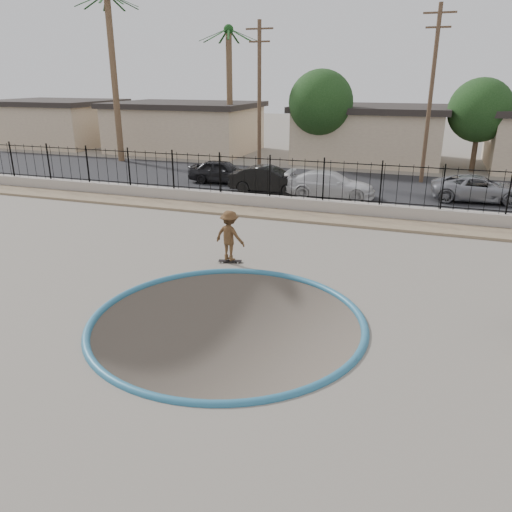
{
  "coord_description": "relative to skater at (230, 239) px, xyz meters",
  "views": [
    {
      "loc": [
        4.41,
        -11.43,
        5.82
      ],
      "look_at": [
        -0.28,
        2.0,
        0.7
      ],
      "focal_mm": 35.0,
      "sensor_mm": 36.0,
      "label": 1
    }
  ],
  "objects": [
    {
      "name": "utility_pole_left",
      "position": [
        -4.47,
        16.03,
        3.87
      ],
      "size": [
        1.7,
        0.24,
        9.0
      ],
      "color": "#473323",
      "rests_on": "ground"
    },
    {
      "name": "car_c",
      "position": [
        1.27,
        10.43,
        -0.15
      ],
      "size": [
        4.57,
        2.07,
        1.3
      ],
      "primitive_type": "imported",
      "rotation": [
        0.0,
        0.0,
        1.63
      ],
      "color": "silver",
      "rests_on": "street"
    },
    {
      "name": "ground",
      "position": [
        1.53,
        9.03,
        -1.94
      ],
      "size": [
        120.0,
        120.0,
        2.2
      ],
      "primitive_type": "cube",
      "color": "slate",
      "rests_on": "ground"
    },
    {
      "name": "car_b",
      "position": [
        -1.98,
        10.43,
        -0.11
      ],
      "size": [
        4.19,
        1.53,
        1.37
      ],
      "primitive_type": "imported",
      "rotation": [
        0.0,
        0.0,
        1.59
      ],
      "color": "black",
      "rests_on": "street"
    },
    {
      "name": "car_d",
      "position": [
        8.33,
        12.01,
        -0.18
      ],
      "size": [
        4.62,
        2.37,
        1.25
      ],
      "primitive_type": "imported",
      "rotation": [
        0.0,
        0.0,
        1.64
      ],
      "color": "gray",
      "rests_on": "street"
    },
    {
      "name": "house_west",
      "position": [
        -13.47,
        23.53,
        1.14
      ],
      "size": [
        11.6,
        8.6,
        3.9
      ],
      "color": "tan",
      "rests_on": "ground"
    },
    {
      "name": "street_tree_mid",
      "position": [
        8.53,
        21.03,
        3.0
      ],
      "size": [
        3.96,
        3.96,
        5.83
      ],
      "color": "#473323",
      "rests_on": "ground"
    },
    {
      "name": "coping_ring",
      "position": [
        1.53,
        -3.97,
        -0.84
      ],
      "size": [
        7.04,
        7.04,
        0.2
      ],
      "primitive_type": "torus",
      "color": "#296686",
      "rests_on": "ground"
    },
    {
      "name": "retaining_wall",
      "position": [
        1.53,
        7.33,
        -0.54
      ],
      "size": [
        42.0,
        0.45,
        0.6
      ],
      "primitive_type": "cube",
      "color": "gray",
      "rests_on": "ground"
    },
    {
      "name": "street_tree_left",
      "position": [
        -1.47,
        20.03,
        3.35
      ],
      "size": [
        4.32,
        4.32,
        6.36
      ],
      "color": "#473323",
      "rests_on": "ground"
    },
    {
      "name": "bowl_pit",
      "position": [
        1.53,
        -3.97,
        -0.84
      ],
      "size": [
        6.84,
        6.84,
        1.8
      ],
      "primitive_type": null,
      "color": "#463E35",
      "rests_on": "ground"
    },
    {
      "name": "street",
      "position": [
        1.53,
        14.03,
        -0.82
      ],
      "size": [
        90.0,
        8.0,
        0.04
      ],
      "primitive_type": "cube",
      "color": "black",
      "rests_on": "ground"
    },
    {
      "name": "utility_pole_mid",
      "position": [
        5.53,
        16.03,
        4.12
      ],
      "size": [
        1.7,
        0.24,
        9.5
      ],
      "color": "#473323",
      "rests_on": "ground"
    },
    {
      "name": "house_west_far",
      "position": [
        -26.47,
        23.53,
        1.14
      ],
      "size": [
        10.6,
        8.6,
        3.9
      ],
      "color": "tan",
      "rests_on": "ground"
    },
    {
      "name": "skater",
      "position": [
        0.0,
        0.0,
        0.0
      ],
      "size": [
        1.19,
        0.83,
        1.67
      ],
      "primitive_type": "imported",
      "rotation": [
        0.0,
        0.0,
        2.93
      ],
      "color": "brown",
      "rests_on": "ground"
    },
    {
      "name": "car_a",
      "position": [
        -5.33,
        12.03,
        -0.14
      ],
      "size": [
        3.94,
        1.76,
        1.32
      ],
      "primitive_type": "imported",
      "rotation": [
        0.0,
        0.0,
        1.63
      ],
      "color": "black",
      "rests_on": "street"
    },
    {
      "name": "rock_strip",
      "position": [
        1.53,
        6.23,
        -0.78
      ],
      "size": [
        42.0,
        1.6,
        0.11
      ],
      "primitive_type": "cube",
      "color": "#988364",
      "rests_on": "ground"
    },
    {
      "name": "house_center",
      "position": [
        1.53,
        23.53,
        1.14
      ],
      "size": [
        10.6,
        8.6,
        3.9
      ],
      "color": "tan",
      "rests_on": "ground"
    },
    {
      "name": "fence",
      "position": [
        1.53,
        7.33,
        0.66
      ],
      "size": [
        40.0,
        0.04,
        1.8
      ],
      "color": "black",
      "rests_on": "retaining_wall"
    },
    {
      "name": "palm_left",
      "position": [
        -15.47,
        17.03,
        7.12
      ],
      "size": [
        2.3,
        2.3,
        11.3
      ],
      "color": "brown",
      "rests_on": "ground"
    },
    {
      "name": "palm_mid",
      "position": [
        -8.47,
        21.03,
        5.85
      ],
      "size": [
        2.3,
        2.3,
        9.3
      ],
      "color": "brown",
      "rests_on": "ground"
    },
    {
      "name": "skateboard",
      "position": [
        0.0,
        -0.0,
        -0.78
      ],
      "size": [
        0.79,
        0.39,
        0.07
      ],
      "rotation": [
        0.0,
        0.0,
        0.27
      ],
      "color": "black",
      "rests_on": "ground"
    }
  ]
}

